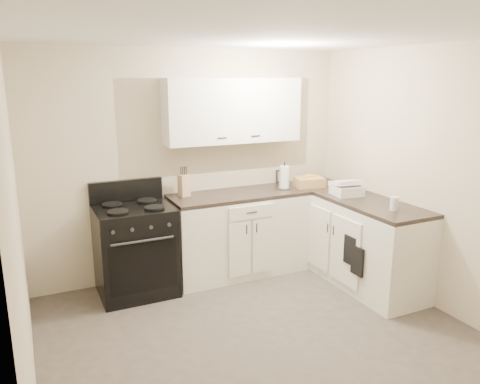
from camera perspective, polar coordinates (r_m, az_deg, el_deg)
name	(u,v)px	position (r m, az deg, el deg)	size (l,w,h in m)	color
floor	(269,345)	(4.15, 3.56, -18.10)	(3.60, 3.60, 0.00)	#473F38
ceiling	(274,33)	(3.54, 4.19, 18.76)	(3.60, 3.60, 0.00)	white
wall_back	(193,164)	(5.26, -5.74, 3.39)	(3.60, 3.60, 0.00)	beige
wall_right	(439,181)	(4.77, 23.10, 1.29)	(3.60, 3.60, 0.00)	beige
wall_left	(17,233)	(3.22, -25.53, -4.59)	(3.60, 3.60, 0.00)	beige
wall_front	(470,296)	(2.34, 26.21, -11.34)	(3.60, 3.60, 0.00)	beige
base_cabinets_back	(239,235)	(5.35, -0.13, -5.23)	(1.55, 0.60, 0.90)	silver
base_cabinets_right	(351,238)	(5.37, 13.38, -5.54)	(0.60, 1.90, 0.90)	silver
countertop_back	(239,195)	(5.21, -0.13, -0.34)	(1.55, 0.60, 0.04)	black
countertop_right	(353,198)	(5.24, 13.67, -0.67)	(0.60, 1.90, 0.04)	black
upper_cabinets	(233,111)	(5.21, -0.85, 9.90)	(1.55, 0.30, 0.70)	white
stove	(135,251)	(4.96, -12.63, -6.99)	(0.77, 0.65, 0.93)	black
knife_block	(184,186)	(5.08, -6.83, 0.78)	(0.11, 0.10, 0.24)	tan
paper_towel	(284,177)	(5.42, 5.41, 1.79)	(0.11, 0.11, 0.27)	white
picture_frame	(281,176)	(5.73, 5.06, 1.93)	(0.13, 0.02, 0.16)	black
wicker_basket	(309,182)	(5.56, 8.44, 1.18)	(0.33, 0.22, 0.11)	tan
countertop_grill	(347,190)	(5.24, 12.88, 0.22)	(0.29, 0.27, 0.11)	white
glass_jar	(394,204)	(4.76, 18.29, -1.35)	(0.08, 0.08, 0.13)	silver
oven_mitt_near	(357,261)	(4.82, 14.10, -8.16)	(0.02, 0.17, 0.29)	black
oven_mitt_far	(350,250)	(4.88, 13.24, -6.93)	(0.02, 0.17, 0.30)	black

